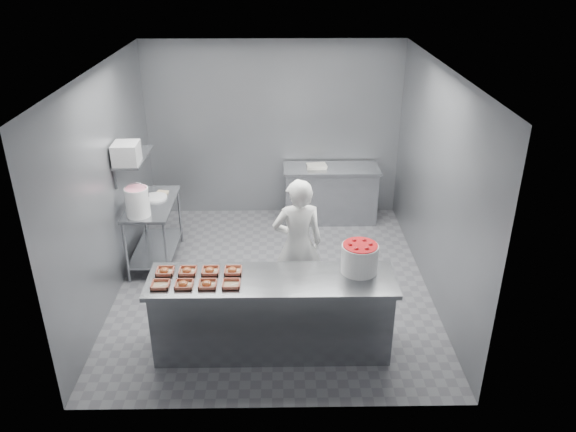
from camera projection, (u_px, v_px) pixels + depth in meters
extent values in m
plane|color=#4C4C51|center=(274.00, 282.00, 7.44)|extent=(4.50, 4.50, 0.00)
plane|color=white|center=(271.00, 68.00, 6.23)|extent=(4.50, 4.50, 0.00)
cube|color=slate|center=(274.00, 130.00, 8.87)|extent=(4.00, 0.04, 2.80)
cube|color=slate|center=(108.00, 186.00, 6.81)|extent=(0.04, 4.50, 2.80)
cube|color=slate|center=(436.00, 184.00, 6.87)|extent=(0.04, 4.50, 2.80)
cube|color=slate|center=(272.00, 281.00, 5.85)|extent=(2.60, 0.70, 0.05)
cube|color=slate|center=(272.00, 316.00, 6.04)|extent=(2.50, 0.64, 0.85)
cube|color=slate|center=(151.00, 204.00, 7.58)|extent=(0.60, 1.20, 0.04)
cube|color=slate|center=(156.00, 248.00, 7.88)|extent=(0.56, 1.15, 0.03)
cylinder|color=slate|center=(126.00, 253.00, 7.26)|extent=(0.04, 0.04, 0.88)
cylinder|color=slate|center=(166.00, 252.00, 7.27)|extent=(0.04, 0.04, 0.88)
cylinder|color=slate|center=(145.00, 215.00, 8.27)|extent=(0.04, 0.04, 0.88)
cylinder|color=slate|center=(180.00, 215.00, 8.28)|extent=(0.04, 0.04, 0.88)
cube|color=slate|center=(331.00, 169.00, 8.79)|extent=(1.50, 0.60, 0.05)
cube|color=slate|center=(330.00, 195.00, 8.99)|extent=(1.44, 0.55, 0.85)
cube|color=slate|center=(133.00, 157.00, 7.29)|extent=(0.35, 0.90, 0.03)
cube|color=tan|center=(160.00, 285.00, 5.69)|extent=(0.18, 0.18, 0.04)
cube|color=white|center=(165.00, 285.00, 5.71)|extent=(0.10, 0.06, 0.00)
cube|color=tan|center=(184.00, 284.00, 5.70)|extent=(0.18, 0.18, 0.04)
cube|color=white|center=(189.00, 284.00, 5.72)|extent=(0.10, 0.06, 0.00)
ellipsoid|color=#B5602D|center=(183.00, 284.00, 5.69)|extent=(0.10, 0.10, 0.05)
cube|color=tan|center=(208.00, 284.00, 5.70)|extent=(0.18, 0.18, 0.04)
cube|color=white|center=(212.00, 284.00, 5.72)|extent=(0.10, 0.06, 0.00)
ellipsoid|color=#B5602D|center=(207.00, 283.00, 5.70)|extent=(0.10, 0.10, 0.05)
cube|color=tan|center=(231.00, 284.00, 5.70)|extent=(0.18, 0.18, 0.04)
cube|color=white|center=(236.00, 284.00, 5.72)|extent=(0.10, 0.06, 0.00)
cube|color=tan|center=(165.00, 271.00, 5.93)|extent=(0.18, 0.18, 0.04)
cube|color=white|center=(170.00, 271.00, 5.95)|extent=(0.10, 0.06, 0.00)
ellipsoid|color=#B5602D|center=(164.00, 270.00, 5.93)|extent=(0.10, 0.10, 0.05)
cube|color=tan|center=(188.00, 271.00, 5.94)|extent=(0.18, 0.18, 0.04)
cube|color=white|center=(192.00, 271.00, 5.95)|extent=(0.10, 0.06, 0.00)
ellipsoid|color=#B5602D|center=(187.00, 270.00, 5.93)|extent=(0.10, 0.10, 0.05)
cube|color=tan|center=(210.00, 271.00, 5.94)|extent=(0.18, 0.18, 0.04)
cube|color=white|center=(215.00, 271.00, 5.96)|extent=(0.10, 0.06, 0.00)
ellipsoid|color=#B5602D|center=(209.00, 270.00, 5.93)|extent=(0.10, 0.10, 0.05)
cube|color=tan|center=(233.00, 271.00, 5.94)|extent=(0.18, 0.18, 0.04)
cube|color=white|center=(238.00, 271.00, 5.96)|extent=(0.10, 0.06, 0.00)
ellipsoid|color=#B5602D|center=(232.00, 270.00, 5.94)|extent=(0.10, 0.10, 0.05)
imported|color=white|center=(298.00, 244.00, 6.66)|extent=(0.65, 0.48, 1.66)
cylinder|color=silver|center=(359.00, 258.00, 5.90)|extent=(0.39, 0.39, 0.31)
cylinder|color=red|center=(360.00, 246.00, 5.84)|extent=(0.36, 0.36, 0.04)
cylinder|color=silver|center=(137.00, 202.00, 7.12)|extent=(0.30, 0.30, 0.38)
cylinder|color=pink|center=(136.00, 189.00, 7.04)|extent=(0.28, 0.28, 0.02)
torus|color=slate|center=(136.00, 194.00, 7.08)|extent=(0.32, 0.01, 0.32)
cylinder|color=silver|center=(155.00, 197.00, 7.69)|extent=(0.39, 0.39, 0.03)
cube|color=#CCB28C|center=(162.00, 193.00, 7.85)|extent=(0.18, 0.16, 0.02)
cube|color=gray|center=(126.00, 153.00, 6.98)|extent=(0.32, 0.36, 0.26)
cube|color=silver|center=(317.00, 166.00, 8.77)|extent=(0.30, 0.23, 0.05)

